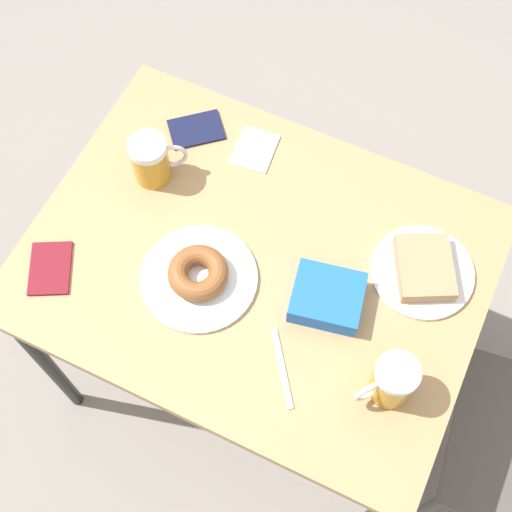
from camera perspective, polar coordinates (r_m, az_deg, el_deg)
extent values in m
plane|color=gray|center=(2.29, 0.00, -8.81)|extent=(8.00, 8.00, 0.00)
cube|color=tan|center=(1.58, 0.00, -0.56)|extent=(0.75, 0.99, 0.03)
cylinder|color=black|center=(2.18, -7.14, 6.87)|extent=(0.04, 0.04, 0.75)
cylinder|color=black|center=(1.98, -16.46, -8.19)|extent=(0.04, 0.04, 0.75)
cylinder|color=black|center=(2.05, 15.72, -2.54)|extent=(0.04, 0.04, 0.75)
cylinder|color=#514C47|center=(2.12, 15.55, -9.89)|extent=(0.03, 0.03, 0.44)
cylinder|color=#514C47|center=(2.03, 13.52, -19.04)|extent=(0.03, 0.03, 0.44)
cylinder|color=white|center=(1.59, 13.16, -1.25)|extent=(0.22, 0.22, 0.01)
cube|color=tan|center=(1.57, 13.33, -0.90)|extent=(0.18, 0.17, 0.04)
cylinder|color=white|center=(1.54, -4.58, -1.77)|extent=(0.25, 0.25, 0.01)
torus|color=brown|center=(1.52, -4.65, -1.36)|extent=(0.13, 0.13, 0.04)
cylinder|color=#C68C23|center=(1.64, -8.42, 7.41)|extent=(0.08, 0.08, 0.10)
cylinder|color=white|center=(1.59, -8.71, 8.61)|extent=(0.09, 0.09, 0.02)
torus|color=silver|center=(1.64, -6.82, 7.91)|extent=(0.05, 0.07, 0.08)
cylinder|color=#C68C23|center=(1.44, 10.86, -9.86)|extent=(0.08, 0.08, 0.10)
cylinder|color=white|center=(1.38, 11.30, -9.16)|extent=(0.09, 0.09, 0.02)
torus|color=silver|center=(1.41, 9.25, -10.56)|extent=(0.07, 0.06, 0.08)
cube|color=white|center=(1.71, -0.09, 8.50)|extent=(0.12, 0.10, 0.00)
cube|color=silver|center=(1.47, 2.12, -8.95)|extent=(0.15, 0.11, 0.00)
cube|color=#141938|center=(1.74, -4.81, 10.04)|extent=(0.15, 0.15, 0.01)
cube|color=maroon|center=(1.61, -16.14, -0.95)|extent=(0.15, 0.14, 0.01)
cube|color=blue|center=(1.50, 5.72, -3.32)|extent=(0.16, 0.17, 0.05)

